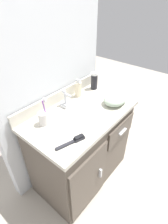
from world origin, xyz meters
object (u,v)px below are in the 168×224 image
(shaving_cream_can, at_px, (94,81))
(hairbrush, at_px, (74,140))
(hand_towel, at_px, (115,100))
(toothbrush_cup, at_px, (43,118))
(soap_dispenser, at_px, (78,89))

(shaving_cream_can, distance_m, hairbrush, 0.70)
(hairbrush, height_order, hand_towel, hand_towel)
(hand_towel, bearing_deg, toothbrush_cup, 155.55)
(hand_towel, bearing_deg, soap_dispenser, 107.99)
(hand_towel, bearing_deg, hairbrush, -176.30)
(soap_dispenser, bearing_deg, toothbrush_cup, -171.39)
(shaving_cream_can, relative_size, hand_towel, 0.81)
(hairbrush, bearing_deg, hand_towel, 20.87)
(soap_dispenser, height_order, hand_towel, soap_dispenser)
(shaving_cream_can, bearing_deg, hairbrush, -152.80)
(shaving_cream_can, relative_size, hairbrush, 0.80)
(soap_dispenser, relative_size, shaving_cream_can, 1.03)
(soap_dispenser, xyz_separation_m, shaving_cream_can, (0.20, -0.02, 0.01))
(hand_towel, bearing_deg, shaving_cream_can, 71.38)
(toothbrush_cup, distance_m, hand_towel, 0.58)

